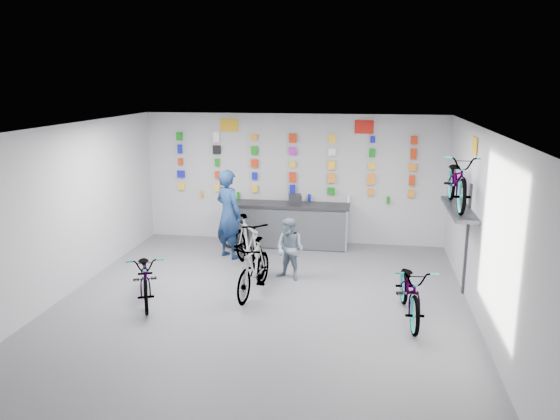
% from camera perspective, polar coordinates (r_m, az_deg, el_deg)
% --- Properties ---
extents(floor, '(8.00, 8.00, 0.00)m').
position_cam_1_polar(floor, '(9.36, -2.08, -10.09)').
color(floor, '#535359').
rests_on(floor, ground).
extents(ceiling, '(8.00, 8.00, 0.00)m').
position_cam_1_polar(ceiling, '(8.62, -2.25, 8.53)').
color(ceiling, white).
rests_on(ceiling, wall_back).
extents(wall_back, '(7.00, 0.00, 7.00)m').
position_cam_1_polar(wall_back, '(12.73, 1.37, 3.29)').
color(wall_back, silver).
rests_on(wall_back, floor).
extents(wall_front, '(7.00, 0.00, 7.00)m').
position_cam_1_polar(wall_front, '(5.23, -10.96, -12.06)').
color(wall_front, silver).
rests_on(wall_front, floor).
extents(wall_left, '(0.00, 8.00, 8.00)m').
position_cam_1_polar(wall_left, '(10.14, -21.94, -0.30)').
color(wall_left, silver).
rests_on(wall_left, floor).
extents(wall_right, '(0.00, 8.00, 8.00)m').
position_cam_1_polar(wall_right, '(8.89, 20.55, -2.00)').
color(wall_right, silver).
rests_on(wall_right, floor).
extents(counter, '(2.70, 0.66, 1.00)m').
position_cam_1_polar(counter, '(12.51, 1.05, -1.65)').
color(counter, black).
rests_on(counter, floor).
extents(merch_wall, '(5.58, 0.08, 1.57)m').
position_cam_1_polar(merch_wall, '(12.60, 1.67, 4.59)').
color(merch_wall, yellow).
rests_on(merch_wall, wall_back).
extents(wall_bracket, '(0.39, 1.90, 2.00)m').
position_cam_1_polar(wall_bracket, '(10.02, 18.28, -0.37)').
color(wall_bracket, '#333338').
rests_on(wall_bracket, wall_right).
extents(sign_left, '(0.42, 0.02, 0.30)m').
position_cam_1_polar(sign_left, '(12.85, -5.34, 8.81)').
color(sign_left, gold).
rests_on(sign_left, wall_back).
extents(sign_right, '(0.42, 0.02, 0.30)m').
position_cam_1_polar(sign_right, '(12.44, 8.79, 8.57)').
color(sign_right, red).
rests_on(sign_right, wall_back).
extents(sign_side, '(0.02, 0.40, 0.30)m').
position_cam_1_polar(sign_side, '(9.84, 19.66, 6.32)').
color(sign_side, gold).
rests_on(sign_side, wall_right).
extents(bike_left, '(1.24, 1.82, 0.90)m').
position_cam_1_polar(bike_left, '(9.73, -13.85, -6.71)').
color(bike_left, gray).
rests_on(bike_left, floor).
extents(bike_center, '(0.68, 1.68, 0.98)m').
position_cam_1_polar(bike_center, '(9.72, -2.76, -6.08)').
color(bike_center, gray).
rests_on(bike_center, floor).
extents(bike_right, '(0.78, 1.86, 0.96)m').
position_cam_1_polar(bike_right, '(9.01, 13.47, -8.15)').
color(bike_right, gray).
rests_on(bike_right, floor).
extents(bike_service, '(1.37, 1.82, 1.09)m').
position_cam_1_polar(bike_service, '(10.94, -3.26, -3.56)').
color(bike_service, gray).
rests_on(bike_service, floor).
extents(bike_wall, '(0.63, 1.80, 0.95)m').
position_cam_1_polar(bike_wall, '(9.89, 18.08, 2.96)').
color(bike_wall, gray).
rests_on(bike_wall, wall_bracket).
extents(clerk, '(0.84, 0.77, 1.92)m').
position_cam_1_polar(clerk, '(11.67, -5.40, -0.42)').
color(clerk, navy).
rests_on(clerk, floor).
extents(customer, '(0.72, 0.65, 1.21)m').
position_cam_1_polar(customer, '(10.40, 1.04, -4.11)').
color(customer, slate).
rests_on(customer, floor).
extents(spare_wheel, '(0.72, 0.24, 0.71)m').
position_cam_1_polar(spare_wheel, '(12.43, -4.91, -2.45)').
color(spare_wheel, black).
rests_on(spare_wheel, floor).
extents(register, '(0.34, 0.35, 0.22)m').
position_cam_1_polar(register, '(12.36, 1.59, 1.13)').
color(register, black).
rests_on(register, counter).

